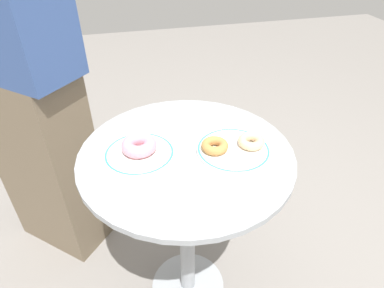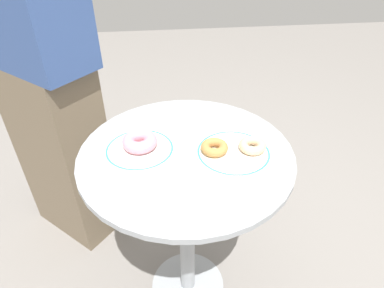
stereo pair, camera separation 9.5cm
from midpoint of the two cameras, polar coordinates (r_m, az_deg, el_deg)
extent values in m
cylinder|color=#999EA3|center=(0.97, -3.81, -1.91)|extent=(0.63, 0.63, 0.02)
cylinder|color=#999EA3|center=(1.22, -3.15, -14.85)|extent=(0.06, 0.06, 0.67)
cylinder|color=#999EA3|center=(1.50, -2.68, -23.27)|extent=(0.29, 0.29, 0.03)
cylinder|color=white|center=(0.97, -11.83, -1.80)|extent=(0.20, 0.20, 0.01)
torus|color=#38B2A8|center=(0.97, -11.85, -1.64)|extent=(0.20, 0.20, 0.01)
cylinder|color=white|center=(0.97, 4.31, -1.15)|extent=(0.21, 0.21, 0.01)
torus|color=#38B2A8|center=(0.96, 4.32, -0.99)|extent=(0.21, 0.21, 0.01)
torus|color=pink|center=(0.96, -11.93, -0.31)|extent=(0.10, 0.10, 0.04)
torus|color=#E0B789|center=(0.97, 7.40, 0.37)|extent=(0.11, 0.11, 0.03)
torus|color=#BC7F42|center=(0.95, 1.07, -0.39)|extent=(0.11, 0.11, 0.03)
cube|color=white|center=(0.84, 1.82, -7.79)|extent=(0.15, 0.14, 0.01)
cube|color=brown|center=(1.53, -25.15, -3.28)|extent=(0.43, 0.42, 0.83)
camera|label=1|loc=(0.05, -92.86, -2.09)|focal=31.00mm
camera|label=2|loc=(0.05, 87.14, 2.09)|focal=31.00mm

